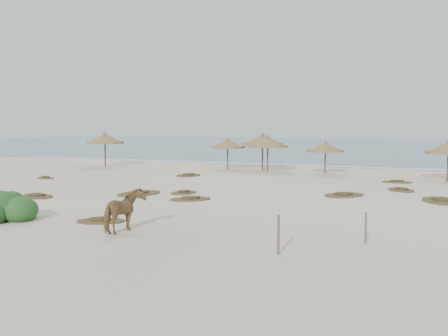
{
  "coord_description": "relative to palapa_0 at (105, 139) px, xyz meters",
  "views": [
    {
      "loc": [
        8.82,
        -19.01,
        3.72
      ],
      "look_at": [
        -1.41,
        5.0,
        1.47
      ],
      "focal_mm": 40.0,
      "sensor_mm": 36.0,
      "label": 1
    }
  ],
  "objects": [
    {
      "name": "foam_line",
      "position": [
        18.58,
        7.99,
        -2.45
      ],
      "size": [
        70.0,
        0.6,
        0.01
      ],
      "primitive_type": "cube",
      "color": "white",
      "rests_on": "ground"
    },
    {
      "name": "palapa_4",
      "position": [
        19.71,
        0.62,
        -0.45
      ],
      "size": [
        3.66,
        3.66,
        2.59
      ],
      "rotation": [
        0.0,
        0.0,
        -0.42
      ],
      "color": "brown",
      "rests_on": "ground"
    },
    {
      "name": "ocean",
      "position": [
        18.58,
        56.99,
        -2.45
      ],
      "size": [
        200.0,
        100.0,
        0.01
      ],
      "primitive_type": "cube",
      "color": "#2B6683",
      "rests_on": "ground"
    },
    {
      "name": "ground",
      "position": [
        18.58,
        -18.01,
        -2.46
      ],
      "size": [
        160.0,
        160.0,
        0.0
      ],
      "primitive_type": "plane",
      "color": "beige",
      "rests_on": "ground"
    },
    {
      "name": "scrub_8",
      "position": [
        2.33,
        -10.02,
        -2.41
      ],
      "size": [
        1.65,
        1.29,
        0.16
      ],
      "rotation": [
        0.0,
        0.0,
        2.88
      ],
      "color": "brown",
      "rests_on": "ground"
    },
    {
      "name": "palapa_2",
      "position": [
        14.34,
        1.7,
        -0.01
      ],
      "size": [
        4.45,
        4.45,
        3.15
      ],
      "rotation": [
        0.0,
        0.0,
        -0.42
      ],
      "color": "brown",
      "rests_on": "ground"
    },
    {
      "name": "scrub_5",
      "position": [
        27.75,
        -10.69,
        -2.41
      ],
      "size": [
        2.42,
        3.17,
        0.16
      ],
      "rotation": [
        0.0,
        0.0,
        1.79
      ],
      "color": "brown",
      "rests_on": "ground"
    },
    {
      "name": "palapa_3",
      "position": [
        15.07,
        0.85,
        -0.15
      ],
      "size": [
        3.49,
        3.49,
        2.98
      ],
      "rotation": [
        0.0,
        0.0,
        0.1
      ],
      "color": "brown",
      "rests_on": "ground"
    },
    {
      "name": "scrub_7",
      "position": [
        25.66,
        -7.19,
        -2.41
      ],
      "size": [
        2.13,
        2.45,
        0.16
      ],
      "rotation": [
        0.0,
        0.0,
        2.04
      ],
      "color": "brown",
      "rests_on": "ground"
    },
    {
      "name": "scrub_3",
      "position": [
        23.03,
        -10.56,
        -2.41
      ],
      "size": [
        2.72,
        3.04,
        0.16
      ],
      "rotation": [
        0.0,
        0.0,
        1.04
      ],
      "color": "brown",
      "rests_on": "ground"
    },
    {
      "name": "scrub_1",
      "position": [
        12.72,
        -14.26,
        -2.41
      ],
      "size": [
        2.29,
        3.13,
        0.16
      ],
      "rotation": [
        0.0,
        0.0,
        1.41
      ],
      "color": "brown",
      "rests_on": "ground"
    },
    {
      "name": "horse",
      "position": [
        17.51,
        -22.66,
        -1.71
      ],
      "size": [
        0.83,
        1.77,
        1.49
      ],
      "primitive_type": "imported",
      "rotation": [
        0.0,
        0.0,
        3.13
      ],
      "color": "brown",
      "rests_on": "ground"
    },
    {
      "name": "scrub_0",
      "position": [
        8.39,
        -17.24,
        -2.41
      ],
      "size": [
        2.66,
        2.23,
        0.16
      ],
      "rotation": [
        0.0,
        0.0,
        2.75
      ],
      "color": "brown",
      "rests_on": "ground"
    },
    {
      "name": "fence_post_near",
      "position": [
        23.32,
        -23.43,
        -1.89
      ],
      "size": [
        0.1,
        0.1,
        1.14
      ],
      "primitive_type": "cylinder",
      "rotation": [
        0.0,
        0.0,
        0.2
      ],
      "color": "#635B4A",
      "rests_on": "ground"
    },
    {
      "name": "scrub_10",
      "position": [
        25.15,
        -3.09,
        -2.41
      ],
      "size": [
        1.99,
        1.37,
        0.16
      ],
      "rotation": [
        0.0,
        0.0,
        3.07
      ],
      "color": "brown",
      "rests_on": "ground"
    },
    {
      "name": "bush",
      "position": [
        11.72,
        -22.67,
        -2.02
      ],
      "size": [
        2.99,
        2.64,
        1.34
      ],
      "rotation": [
        0.0,
        0.0,
        0.4
      ],
      "color": "#2B5C27",
      "rests_on": "ground"
    },
    {
      "name": "scrub_2",
      "position": [
        14.79,
        -13.03,
        -2.41
      ],
      "size": [
        1.36,
        1.95,
        0.16
      ],
      "rotation": [
        0.0,
        0.0,
        1.48
      ],
      "color": "brown",
      "rests_on": "ground"
    },
    {
      "name": "scrub_6",
      "position": [
        10.72,
        -4.49,
        -2.41
      ],
      "size": [
        1.74,
        2.55,
        0.16
      ],
      "rotation": [
        0.0,
        0.0,
        1.51
      ],
      "color": "brown",
      "rests_on": "ground"
    },
    {
      "name": "palapa_1",
      "position": [
        11.33,
        1.51,
        -0.33
      ],
      "size": [
        3.31,
        3.31,
        2.74
      ],
      "rotation": [
        0.0,
        0.0,
        -0.14
      ],
      "color": "brown",
      "rests_on": "ground"
    },
    {
      "name": "palapa_0",
      "position": [
        0.0,
        0.0,
        0.0
      ],
      "size": [
        4.06,
        4.06,
        3.17
      ],
      "rotation": [
        0.0,
        0.0,
        0.23
      ],
      "color": "brown",
      "rests_on": "ground"
    },
    {
      "name": "scrub_11",
      "position": [
        15.6,
        -21.46,
        -2.41
      ],
      "size": [
        2.23,
        1.87,
        0.16
      ],
      "rotation": [
        0.0,
        0.0,
        0.38
      ],
      "color": "brown",
      "rests_on": "ground"
    },
    {
      "name": "scrub_9",
      "position": [
        16.21,
        -14.99,
        -2.41
      ],
      "size": [
        2.51,
        2.55,
        0.16
      ],
      "rotation": [
        0.0,
        0.0,
        0.82
      ],
      "color": "brown",
      "rests_on": "ground"
    },
    {
      "name": "fence_post_far",
      "position": [
        25.46,
        -21.11,
        -1.96
      ],
      "size": [
        0.08,
        0.08,
        0.99
      ],
      "primitive_type": "cylinder",
      "rotation": [
        0.0,
        0.0,
        0.16
      ],
      "color": "#635B4A",
      "rests_on": "ground"
    }
  ]
}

